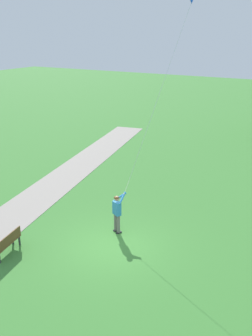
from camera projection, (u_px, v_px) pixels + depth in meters
ground_plane at (111, 245)px, 15.42m from camera, size 120.00×120.00×0.00m
walkway_path at (38, 198)px, 19.78m from camera, size 8.73×31.84×0.02m
person_kite_flyer at (117, 210)px, 16.07m from camera, size 0.51×0.62×1.83m
park_bench_near_walkway at (7, 242)px, 14.66m from camera, size 0.73×1.56×0.88m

